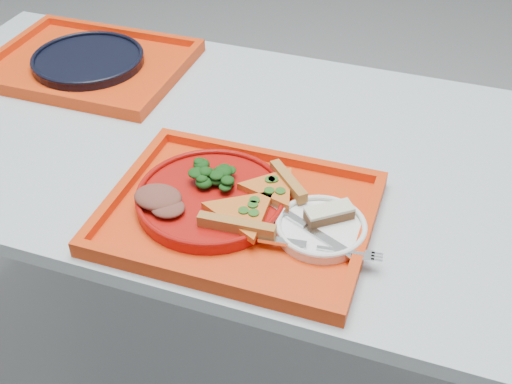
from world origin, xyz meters
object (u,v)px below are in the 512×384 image
tray_far (89,66)px  dinner_plate (211,199)px  navy_plate (88,61)px  tray_main (239,216)px  dessert_bar (329,213)px

tray_far → dinner_plate: size_ratio=1.73×
dinner_plate → navy_plate: bearing=141.4°
tray_main → dinner_plate: 0.06m
tray_main → tray_far: 0.65m
dinner_plate → navy_plate: (-0.47, 0.37, -0.00)m
tray_far → dinner_plate: bearing=-39.0°
dinner_plate → navy_plate: 0.60m
dessert_bar → tray_far: bearing=113.2°
dinner_plate → tray_main: bearing=-10.3°
tray_far → dinner_plate: 0.60m
tray_far → dessert_bar: bearing=-28.5°
tray_far → navy_plate: 0.01m
tray_main → dinner_plate: dinner_plate is taller
navy_plate → dessert_bar: (0.68, -0.36, 0.02)m
tray_far → navy_plate: size_ratio=1.73×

